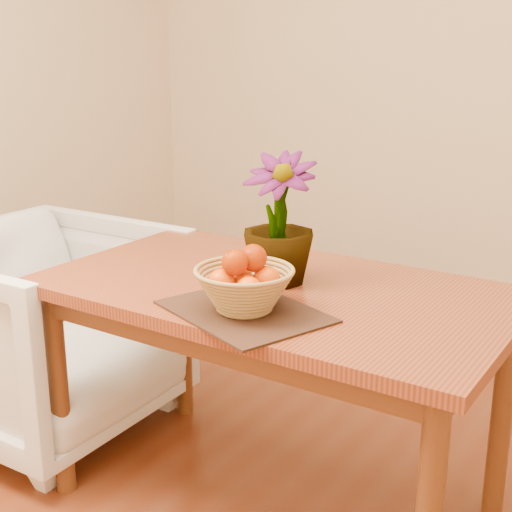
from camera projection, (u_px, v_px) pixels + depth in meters
The scene contains 7 objects.
wall_back at pixel (482, 65), 3.53m from camera, with size 4.00×0.02×2.70m, color beige.
table at pixel (274, 312), 2.15m from camera, with size 1.40×0.80×0.75m.
placemat at pixel (244, 311), 1.90m from camera, with size 0.43×0.32×0.01m, color #341B13.
wicker_basket at pixel (244, 291), 1.89m from camera, with size 0.27×0.27×0.11m.
orange_pile at pixel (245, 271), 1.87m from camera, with size 0.16×0.16×0.13m.
potted_plant at pixel (279, 219), 2.10m from camera, with size 0.22×0.22×0.39m, color #1C4313.
armchair at pixel (46, 320), 2.72m from camera, with size 0.84×0.79×0.87m, color #8A6F5F.
Camera 1 is at (1.05, -1.42, 1.43)m, focal length 50.00 mm.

